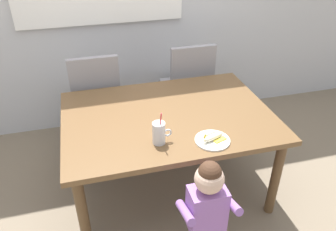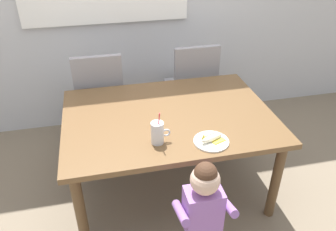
{
  "view_description": "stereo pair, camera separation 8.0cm",
  "coord_description": "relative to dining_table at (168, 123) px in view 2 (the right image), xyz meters",
  "views": [
    {
      "loc": [
        -0.54,
        -2.03,
        2.01
      ],
      "look_at": [
        -0.03,
        -0.11,
        0.77
      ],
      "focal_mm": 35.87,
      "sensor_mm": 36.0,
      "label": 1
    },
    {
      "loc": [
        -0.47,
        -2.05,
        2.01
      ],
      "look_at": [
        -0.03,
        -0.11,
        0.77
      ],
      "focal_mm": 35.87,
      "sensor_mm": 36.0,
      "label": 2
    }
  ],
  "objects": [
    {
      "name": "snack_plate",
      "position": [
        0.19,
        -0.4,
        0.08
      ],
      "size": [
        0.23,
        0.23,
        0.01
      ],
      "primitive_type": "cylinder",
      "color": "white",
      "rests_on": "dining_table"
    },
    {
      "name": "dining_chair_right",
      "position": [
        0.41,
        0.76,
        -0.09
      ],
      "size": [
        0.44,
        0.44,
        0.96
      ],
      "rotation": [
        0.0,
        0.0,
        3.14
      ],
      "color": "gray",
      "rests_on": "ground"
    },
    {
      "name": "ground_plane",
      "position": [
        0.0,
        0.0,
        -0.63
      ],
      "size": [
        24.0,
        24.0,
        0.0
      ],
      "primitive_type": "plane",
      "color": "#7A6B56"
    },
    {
      "name": "toddler_standing",
      "position": [
        0.04,
        -0.75,
        -0.1
      ],
      "size": [
        0.33,
        0.24,
        0.84
      ],
      "color": "#3F4760",
      "rests_on": "ground"
    },
    {
      "name": "milk_cup",
      "position": [
        -0.14,
        -0.32,
        0.14
      ],
      "size": [
        0.13,
        0.09,
        0.25
      ],
      "color": "silver",
      "rests_on": "dining_table"
    },
    {
      "name": "dining_chair_left",
      "position": [
        -0.48,
        0.73,
        -0.09
      ],
      "size": [
        0.44,
        0.45,
        0.96
      ],
      "rotation": [
        0.0,
        0.0,
        3.14
      ],
      "color": "gray",
      "rests_on": "ground"
    },
    {
      "name": "dining_table",
      "position": [
        0.0,
        0.0,
        0.0
      ],
      "size": [
        1.53,
        1.1,
        0.71
      ],
      "color": "brown",
      "rests_on": "ground"
    },
    {
      "name": "peeled_banana",
      "position": [
        0.2,
        -0.39,
        0.11
      ],
      "size": [
        0.18,
        0.13,
        0.07
      ],
      "rotation": [
        0.0,
        0.0,
        0.35
      ],
      "color": "#F4EAC6",
      "rests_on": "snack_plate"
    }
  ]
}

